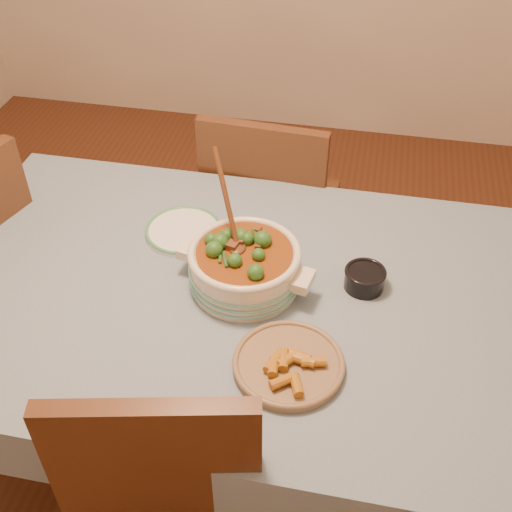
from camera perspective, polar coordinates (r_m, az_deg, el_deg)
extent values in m
plane|color=#4E2816|center=(2.34, -2.03, -16.39)|extent=(4.50, 4.50, 0.00)
cube|color=brown|center=(1.78, -2.58, -3.75)|extent=(1.60, 1.00, 0.05)
cube|color=#7C90A1|center=(1.76, -2.61, -3.10)|extent=(1.68, 1.08, 0.01)
cylinder|color=brown|center=(2.54, -16.21, -0.57)|extent=(0.07, 0.07, 0.70)
cylinder|color=brown|center=(2.35, 17.95, -5.27)|extent=(0.07, 0.07, 0.70)
cylinder|color=#EDE3C7|center=(1.73, -1.01, -1.15)|extent=(0.35, 0.35, 0.12)
torus|color=#EDE3C7|center=(1.69, -1.04, 0.29)|extent=(0.30, 0.30, 0.02)
cube|color=#EDE3C7|center=(1.67, 4.17, -2.20)|extent=(0.06, 0.09, 0.03)
cube|color=#EDE3C7|center=(1.77, -5.91, 0.66)|extent=(0.06, 0.09, 0.03)
cylinder|color=brown|center=(1.70, -1.03, 0.10)|extent=(0.26, 0.26, 0.02)
cylinder|color=white|center=(1.94, -6.46, 2.20)|extent=(0.27, 0.27, 0.02)
torus|color=#459961|center=(1.94, -6.47, 2.36)|extent=(0.23, 0.23, 0.01)
cylinder|color=black|center=(1.77, 9.62, -2.06)|extent=(0.12, 0.12, 0.05)
torus|color=black|center=(1.75, 9.72, -1.40)|extent=(0.11, 0.11, 0.01)
cylinder|color=black|center=(1.76, 9.68, -1.67)|extent=(0.09, 0.09, 0.01)
cylinder|color=#967C53|center=(1.57, 2.90, -9.65)|extent=(0.32, 0.32, 0.02)
torus|color=#967C53|center=(1.56, 2.91, -9.43)|extent=(0.27, 0.27, 0.02)
cube|color=#543219|center=(2.51, 1.63, 4.29)|extent=(0.47, 0.47, 0.04)
cube|color=#543219|center=(2.21, 0.50, 6.18)|extent=(0.44, 0.07, 0.47)
cylinder|color=#543219|center=(2.77, 6.27, 2.01)|extent=(0.04, 0.04, 0.47)
cylinder|color=#543219|center=(2.83, -1.26, 3.28)|extent=(0.04, 0.04, 0.47)
cylinder|color=#543219|center=(2.49, 4.71, -3.29)|extent=(0.04, 0.04, 0.47)
cylinder|color=#543219|center=(2.56, -3.60, -1.75)|extent=(0.04, 0.04, 0.47)
cube|color=#543219|center=(1.47, -8.79, -18.57)|extent=(0.45, 0.14, 0.48)
cylinder|color=#543219|center=(2.51, -17.75, -4.93)|extent=(0.04, 0.04, 0.50)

